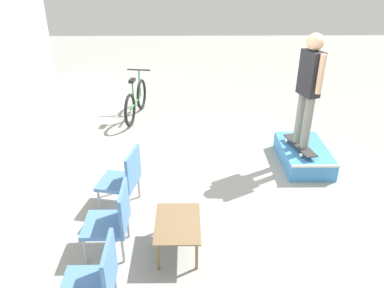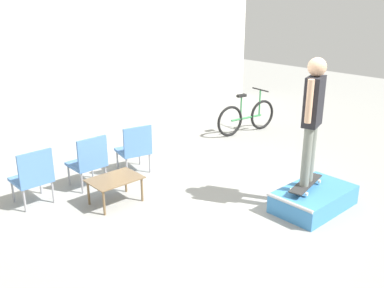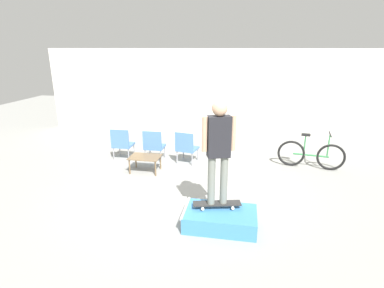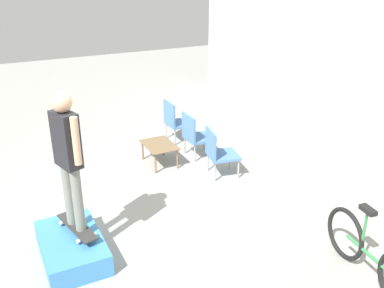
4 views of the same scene
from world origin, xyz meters
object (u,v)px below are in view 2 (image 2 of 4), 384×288
(patio_chair_left, at_px, (33,175))
(bicycle, at_px, (247,117))
(patio_chair_right, at_px, (135,147))
(skateboard_on_ramp, at_px, (306,184))
(person_skater, at_px, (313,111))
(patio_chair_center, at_px, (89,160))
(coffee_table, at_px, (115,182))
(skate_ramp_box, at_px, (314,199))

(patio_chair_left, distance_m, bicycle, 5.11)
(patio_chair_right, xyz_separation_m, bicycle, (3.27, 0.24, -0.11))
(skateboard_on_ramp, bearing_deg, person_skater, -34.61)
(person_skater, relative_size, patio_chair_left, 2.05)
(skateboard_on_ramp, relative_size, patio_chair_left, 0.98)
(skateboard_on_ramp, distance_m, person_skater, 1.11)
(patio_chair_left, xyz_separation_m, patio_chair_right, (1.84, 0.00, 0.00))
(patio_chair_center, bearing_deg, person_skater, 125.60)
(person_skater, xyz_separation_m, coffee_table, (-2.02, 2.02, -1.13))
(skateboard_on_ramp, relative_size, patio_chair_right, 0.98)
(patio_chair_left, bearing_deg, skateboard_on_ramp, 135.85)
(coffee_table, bearing_deg, patio_chair_center, 89.95)
(patio_chair_left, xyz_separation_m, patio_chair_center, (0.93, -0.00, 0.00))
(coffee_table, xyz_separation_m, patio_chair_center, (0.00, 0.76, 0.12))
(patio_chair_left, relative_size, bicycle, 0.54)
(skate_ramp_box, height_order, patio_chair_center, patio_chair_center)
(patio_chair_right, bearing_deg, person_skater, 123.18)
(skate_ramp_box, relative_size, coffee_table, 1.67)
(skateboard_on_ramp, bearing_deg, patio_chair_right, 98.98)
(coffee_table, bearing_deg, skate_ramp_box, -45.45)
(coffee_table, distance_m, bicycle, 4.30)
(skateboard_on_ramp, height_order, patio_chair_right, patio_chair_right)
(bicycle, bearing_deg, patio_chair_center, -168.89)
(skate_ramp_box, bearing_deg, skateboard_on_ramp, 122.95)
(coffee_table, bearing_deg, bicycle, 13.53)
(skateboard_on_ramp, height_order, patio_chair_center, patio_chair_center)
(person_skater, height_order, patio_chair_center, person_skater)
(patio_chair_left, distance_m, patio_chair_center, 0.93)
(skateboard_on_ramp, relative_size, coffee_table, 1.14)
(skate_ramp_box, bearing_deg, patio_chair_right, 112.25)
(coffee_table, relative_size, patio_chair_left, 0.86)
(coffee_table, xyz_separation_m, bicycle, (4.18, 1.01, 0.02))
(coffee_table, distance_m, patio_chair_left, 1.21)
(skateboard_on_ramp, bearing_deg, patio_chair_center, 113.21)
(person_skater, relative_size, patio_chair_right, 2.05)
(person_skater, bearing_deg, patio_chair_right, 93.91)
(patio_chair_left, height_order, patio_chair_right, same)
(skate_ramp_box, height_order, patio_chair_right, patio_chair_right)
(skate_ramp_box, relative_size, patio_chair_center, 1.44)
(skate_ramp_box, distance_m, coffee_table, 2.99)
(skate_ramp_box, distance_m, patio_chair_right, 3.14)
(patio_chair_right, height_order, bicycle, bicycle)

